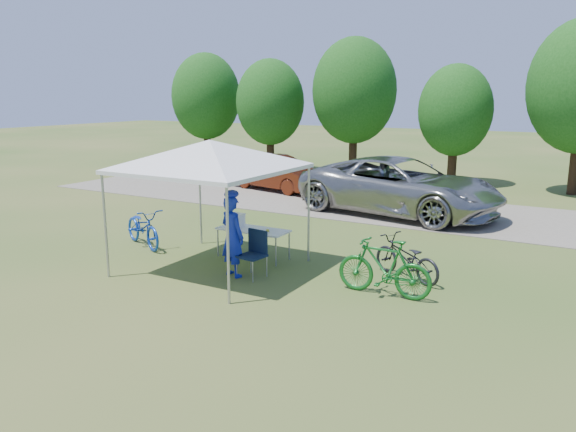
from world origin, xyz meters
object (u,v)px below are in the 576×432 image
folding_chair (255,249)px  bike_blue (143,227)px  cyclist (232,236)px  cooler (235,220)px  bike_green (384,267)px  bike_dark (406,258)px  minivan (400,186)px  sedan (277,173)px  folding_table (253,231)px

folding_chair → bike_blue: bike_blue is taller
cyclist → bike_blue: bearing=3.1°
cooler → cyclist: cyclist is taller
bike_blue → bike_green: bearing=-69.3°
bike_blue → bike_dark: (6.33, 0.77, -0.04)m
cyclist → bike_blue: cyclist is taller
bike_green → minivan: 7.31m
bike_dark → cyclist: bearing=-39.3°
bike_blue → sedan: 8.65m
folding_table → minivan: (1.31, 6.16, 0.26)m
bike_green → minivan: size_ratio=0.29×
cyclist → bike_green: bearing=-155.2°
folding_chair → sedan: sedan is taller
bike_green → bike_dark: 1.11m
bike_green → minivan: (-2.10, 7.00, 0.35)m
cooler → bike_blue: cooler is taller
bike_dark → sedan: size_ratio=0.42×
cyclist → minivan: bearing=-80.7°
cooler → bike_blue: (-2.37, -0.50, -0.35)m
sedan → bike_dark: bearing=-122.5°
folding_chair → cyclist: bearing=-145.7°
bike_blue → bike_green: (6.28, -0.34, 0.06)m
folding_table → folding_chair: folding_chair is taller
sedan → folding_chair: bearing=-138.6°
minivan → folding_table: bearing=177.5°
minivan → sedan: 5.81m
cooler → folding_table: bearing=0.0°
bike_dark → minivan: minivan is taller
bike_blue → bike_green: 6.29m
bike_dark → bike_blue: bearing=-58.7°
cyclist → bike_green: size_ratio=0.93×
folding_chair → bike_dark: size_ratio=0.57×
folding_chair → cooler: 1.66m
cyclist → cooler: bearing=-39.9°
folding_chair → minivan: minivan is taller
folding_table → bike_dark: (3.47, 0.27, -0.19)m
bike_dark → sedan: sedan is taller
folding_chair → sedan: size_ratio=0.24×
cyclist → minivan: minivan is taller
cooler → bike_dark: cooler is taller
cyclist → sedan: size_ratio=0.42×
sedan → cyclist: bearing=-141.1°
folding_table → sedan: bearing=117.5°
folding_chair → bike_green: size_ratio=0.53×
cyclist → bike_green: cyclist is taller
folding_table → sedan: (-4.18, 8.05, 0.05)m
folding_table → folding_chair: size_ratio=1.72×
bike_blue → folding_table: bearing=-56.4°
folding_chair → sedan: 10.37m
folding_table → sedan: sedan is taller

